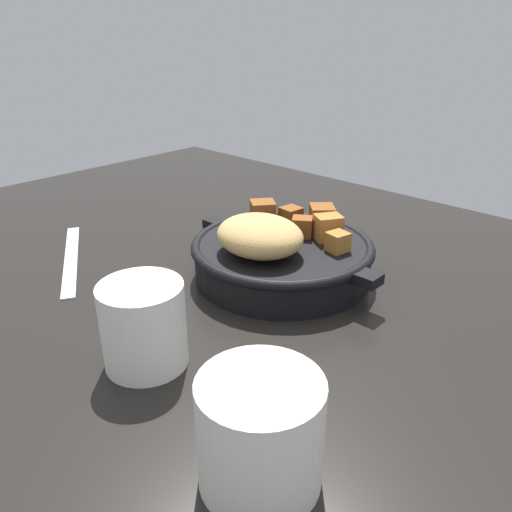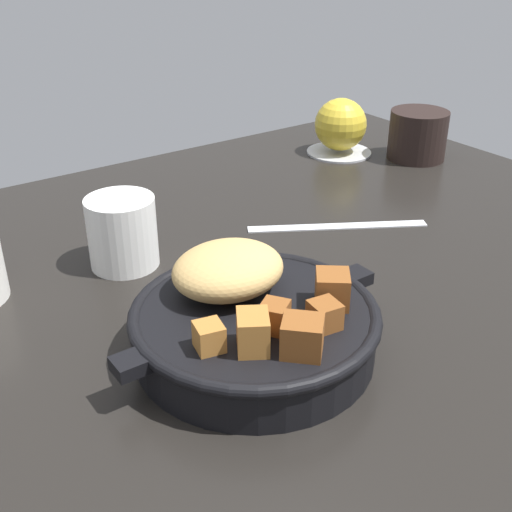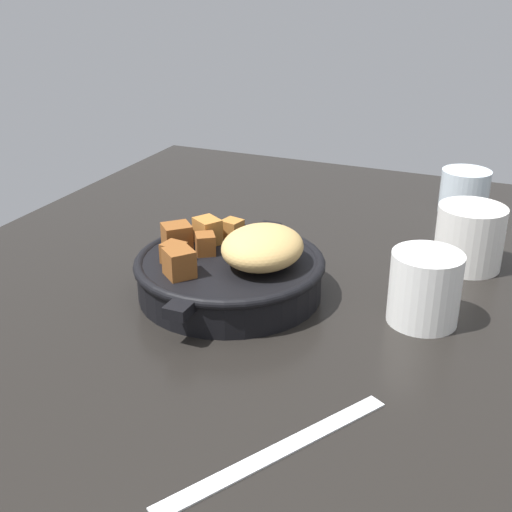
# 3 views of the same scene
# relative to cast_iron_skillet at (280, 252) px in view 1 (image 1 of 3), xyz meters

# --- Properties ---
(ground_plane) EXTENTS (1.18, 0.92, 0.02)m
(ground_plane) POSITION_rel_cast_iron_skillet_xyz_m (0.03, 0.06, -0.04)
(ground_plane) COLOR black
(cast_iron_skillet) EXTENTS (0.26, 0.22, 0.09)m
(cast_iron_skillet) POSITION_rel_cast_iron_skillet_xyz_m (0.00, 0.00, 0.00)
(cast_iron_skillet) COLOR black
(cast_iron_skillet) RESTS_ON ground_plane
(butter_knife) EXTENTS (0.20, 0.13, 0.00)m
(butter_knife) POSITION_rel_cast_iron_skillet_xyz_m (0.23, 0.15, -0.03)
(butter_knife) COLOR silver
(butter_knife) RESTS_ON ground_plane
(white_creamer_pitcher) EXTENTS (0.07, 0.07, 0.08)m
(white_creamer_pitcher) POSITION_rel_cast_iron_skillet_xyz_m (-0.02, 0.21, 0.01)
(white_creamer_pitcher) COLOR white
(white_creamer_pitcher) RESTS_ON ground_plane
(ceramic_mug_white) EXTENTS (0.08, 0.08, 0.08)m
(ceramic_mug_white) POSITION_rel_cast_iron_skillet_xyz_m (-0.19, 0.24, 0.01)
(ceramic_mug_white) COLOR silver
(ceramic_mug_white) RESTS_ON ground_plane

